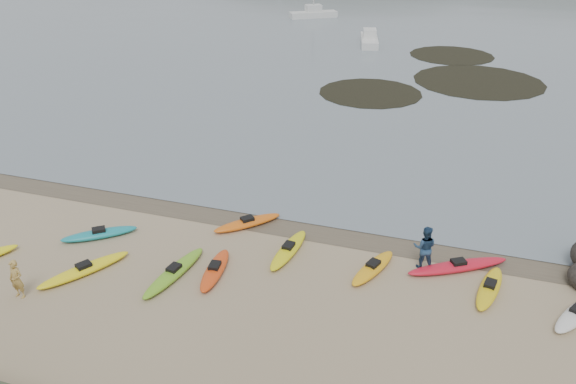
% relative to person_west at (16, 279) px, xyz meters
% --- Properties ---
extents(ground, '(600.00, 600.00, 0.00)m').
position_rel_person_west_xyz_m(ground, '(7.74, 8.44, -0.78)').
color(ground, tan).
rests_on(ground, ground).
extents(wet_sand, '(60.00, 60.00, 0.00)m').
position_rel_person_west_xyz_m(wet_sand, '(7.74, 8.14, -0.78)').
color(wet_sand, brown).
rests_on(wet_sand, ground).
extents(kayaks, '(25.36, 9.65, 0.34)m').
position_rel_person_west_xyz_m(kayaks, '(7.73, 4.53, -0.61)').
color(kayaks, teal).
rests_on(kayaks, ground).
extents(person_west, '(0.58, 0.39, 1.57)m').
position_rel_person_west_xyz_m(person_west, '(0.00, 0.00, 0.00)').
color(person_west, tan).
rests_on(person_west, ground).
extents(person_east, '(0.95, 0.76, 1.87)m').
position_rel_person_west_xyz_m(person_east, '(14.04, 6.56, 0.15)').
color(person_east, navy).
rests_on(person_east, ground).
extents(kelp_mats, '(17.25, 22.66, 0.04)m').
position_rel_person_west_xyz_m(kelp_mats, '(12.82, 36.00, -0.76)').
color(kelp_mats, black).
rests_on(kelp_mats, water).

